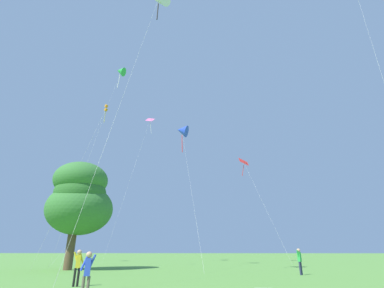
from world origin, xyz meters
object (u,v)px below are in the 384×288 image
(kite_red_high, at_px, (244,165))
(kite_green_small, at_px, (120,71))
(kite_pink_low, at_px, (149,126))
(person_foreground_watcher, at_px, (78,264))
(kite_blue_delta, at_px, (182,131))
(kite_orange_box, at_px, (105,112))
(person_in_blue_jacket, at_px, (87,271))
(person_far_back, at_px, (299,259))
(tree_right_cluster, at_px, (80,199))
(kite_purple_streamer, at_px, (95,212))

(kite_red_high, relative_size, kite_green_small, 0.56)
(kite_pink_low, relative_size, person_foreground_watcher, 15.36)
(kite_blue_delta, height_order, kite_orange_box, kite_orange_box)
(person_foreground_watcher, bearing_deg, kite_blue_delta, 80.32)
(kite_orange_box, relative_size, person_in_blue_jacket, 11.39)
(kite_red_high, distance_m, person_far_back, 27.87)
(kite_pink_low, bearing_deg, tree_right_cluster, -94.45)
(tree_right_cluster, bearing_deg, kite_blue_delta, 39.37)
(kite_orange_box, height_order, person_foreground_watcher, kite_orange_box)
(person_foreground_watcher, relative_size, person_in_blue_jacket, 1.05)
(kite_blue_delta, xyz_separation_m, person_far_back, (9.74, -11.96, -15.52))
(kite_purple_streamer, distance_m, person_in_blue_jacket, 39.18)
(kite_blue_delta, relative_size, tree_right_cluster, 1.78)
(person_foreground_watcher, bearing_deg, kite_purple_streamer, 110.82)
(kite_purple_streamer, bearing_deg, person_far_back, -43.89)
(kite_red_high, height_order, kite_pink_low, kite_pink_low)
(person_far_back, relative_size, tree_right_cluster, 0.18)
(kite_blue_delta, bearing_deg, kite_orange_box, -152.17)
(kite_orange_box, bearing_deg, kite_red_high, 42.15)
(kite_red_high, height_order, person_far_back, kite_red_high)
(kite_green_small, xyz_separation_m, person_foreground_watcher, (7.22, -23.29, -27.97))
(kite_red_high, distance_m, kite_purple_streamer, 26.17)
(kite_purple_streamer, bearing_deg, kite_green_small, -60.19)
(kite_blue_delta, relative_size, kite_pink_low, 0.68)
(kite_purple_streamer, bearing_deg, kite_orange_box, -69.11)
(kite_purple_streamer, distance_m, tree_right_cluster, 20.76)
(kite_orange_box, xyz_separation_m, person_in_blue_jacket, (7.76, -18.94, -16.26))
(kite_blue_delta, bearing_deg, tree_right_cluster, -140.63)
(kite_blue_delta, distance_m, kite_green_small, 16.70)
(kite_green_small, xyz_separation_m, person_far_back, (20.29, -15.71, -27.91))
(kite_red_high, height_order, kite_green_small, kite_green_small)
(kite_purple_streamer, bearing_deg, kite_red_high, -0.36)
(kite_green_small, bearing_deg, kite_orange_box, -79.26)
(kite_blue_delta, relative_size, person_foreground_watcher, 10.50)
(kite_red_high, bearing_deg, person_far_back, -89.71)
(tree_right_cluster, bearing_deg, person_in_blue_jacket, -63.68)
(person_in_blue_jacket, bearing_deg, kite_red_high, 73.18)
(kite_orange_box, distance_m, tree_right_cluster, 11.22)
(kite_pink_low, bearing_deg, person_in_blue_jacket, -80.35)
(person_far_back, xyz_separation_m, tree_right_cluster, (-18.91, 4.44, 5.29))
(person_foreground_watcher, height_order, person_far_back, person_far_back)
(tree_right_cluster, bearing_deg, person_foreground_watcher, -64.10)
(kite_blue_delta, relative_size, kite_orange_box, 0.96)
(kite_green_small, bearing_deg, kite_red_high, 22.45)
(kite_red_high, distance_m, tree_right_cluster, 28.54)
(kite_pink_low, height_order, tree_right_cluster, kite_pink_low)
(kite_green_small, xyz_separation_m, tree_right_cluster, (1.38, -11.27, -22.62))
(kite_blue_delta, distance_m, tree_right_cluster, 15.66)
(kite_blue_delta, xyz_separation_m, kite_orange_box, (-8.94, -4.72, 0.64))
(person_foreground_watcher, distance_m, person_in_blue_jacket, 4.65)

